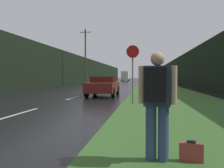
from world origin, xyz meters
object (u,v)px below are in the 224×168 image
Objects in this scene: suitcase at (191,152)px; car_passing_near at (103,86)px; stop_sign at (133,69)px; delivery_truck at (125,76)px; hitchhiker_with_backpack at (157,99)px.

car_passing_near is (-3.72, 13.03, 0.58)m from suitcase.
delivery_truck reaches higher than stop_sign.
stop_sign is 0.35× the size of delivery_truck.
stop_sign is 1.65× the size of hitchhiker_with_backpack.
stop_sign is 71.17m from delivery_truck.
delivery_truck is at bearing -86.90° from car_passing_near.
suitcase is 0.09× the size of car_passing_near.
suitcase is 79.29m from delivery_truck.
stop_sign is 0.68× the size of car_passing_near.
hitchhiker_with_backpack is 79.28m from delivery_truck.
suitcase is at bearing 14.65° from hitchhiker_with_backpack.
stop_sign is 7.65× the size of suitcase.
stop_sign reaches higher than hitchhiker_with_backpack.
car_passing_near is 0.51× the size of delivery_truck.
delivery_truck is at bearing 104.38° from hitchhiker_with_backpack.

